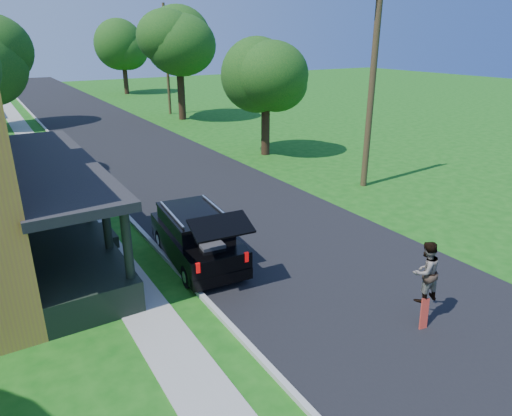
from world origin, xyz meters
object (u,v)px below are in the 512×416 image
skateboarder (425,272)px  utility_pole_near (372,84)px  black_suv (197,237)px  tree_right_near (265,75)px

skateboarder → utility_pole_near: size_ratio=0.17×
utility_pole_near → black_suv: bearing=-162.4°
skateboarder → black_suv: bearing=-55.8°
skateboarder → utility_pole_near: (6.75, 9.00, 3.41)m
utility_pole_near → skateboarder: bearing=-125.8°
skateboarder → utility_pole_near: 11.76m
black_suv → utility_pole_near: (10.20, 3.04, 3.96)m
skateboarder → utility_pole_near: bearing=-122.7°
tree_right_near → black_suv: bearing=-131.2°
black_suv → tree_right_near: (9.43, 10.79, 3.84)m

